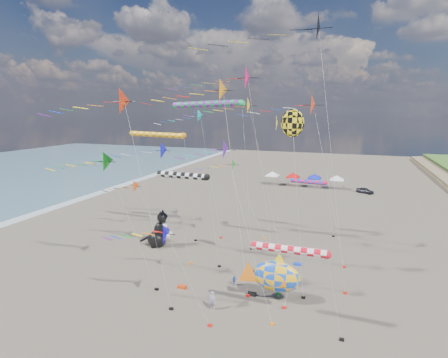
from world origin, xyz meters
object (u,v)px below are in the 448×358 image
child_green (278,294)px  child_blue (234,281)px  person_adult (213,301)px  fish_inflatable (276,276)px  parked_car (365,191)px  cat_inflatable (158,228)px

child_green → child_blue: size_ratio=1.03×
person_adult → fish_inflatable: bearing=22.4°
parked_car → child_green: bearing=-162.8°
person_adult → parked_car: size_ratio=0.48×
person_adult → child_blue: person_adult is taller
person_adult → cat_inflatable: bearing=125.3°
fish_inflatable → cat_inflatable: bearing=155.0°
cat_inflatable → parked_car: size_ratio=1.38×
child_green → child_blue: child_green is taller
fish_inflatable → parked_car: fish_inflatable is taller
fish_inflatable → child_green: 2.06m
cat_inflatable → child_blue: bearing=-35.4°
child_blue → child_green: bearing=-36.8°
cat_inflatable → person_adult: cat_inflatable is taller
fish_inflatable → child_green: bearing=58.8°
person_adult → child_blue: bearing=73.5°
fish_inflatable → child_blue: 5.31m
child_blue → cat_inflatable: bearing=130.0°
fish_inflatable → person_adult: fish_inflatable is taller
fish_inflatable → person_adult: bearing=-146.0°
person_adult → child_blue: 5.03m
fish_inflatable → child_blue: size_ratio=5.95×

